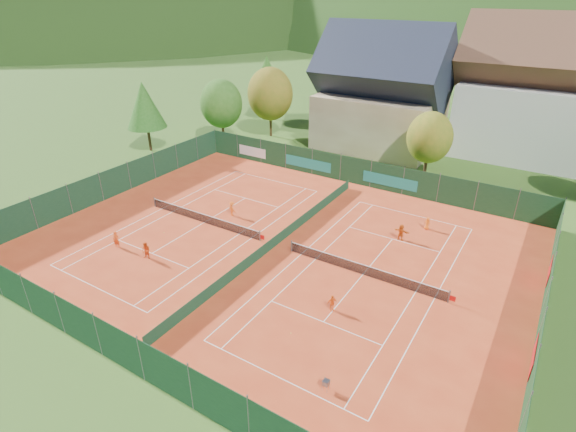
# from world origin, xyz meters

# --- Properties ---
(ground) EXTENTS (600.00, 600.00, 0.00)m
(ground) POSITION_xyz_m (0.00, 0.00, -0.02)
(ground) COLOR #30561B
(ground) RESTS_ON ground
(clay_pad) EXTENTS (40.00, 32.00, 0.01)m
(clay_pad) POSITION_xyz_m (0.00, 0.00, 0.01)
(clay_pad) COLOR #BD3B1B
(clay_pad) RESTS_ON ground
(court_markings_left) EXTENTS (11.03, 23.83, 0.00)m
(court_markings_left) POSITION_xyz_m (-8.00, 0.00, 0.01)
(court_markings_left) COLOR white
(court_markings_left) RESTS_ON ground
(court_markings_right) EXTENTS (11.03, 23.83, 0.00)m
(court_markings_right) POSITION_xyz_m (8.00, 0.00, 0.01)
(court_markings_right) COLOR white
(court_markings_right) RESTS_ON ground
(tennis_net_left) EXTENTS (13.30, 0.10, 1.02)m
(tennis_net_left) POSITION_xyz_m (-7.85, 0.00, 0.51)
(tennis_net_left) COLOR #59595B
(tennis_net_left) RESTS_ON ground
(tennis_net_right) EXTENTS (13.30, 0.10, 1.02)m
(tennis_net_right) POSITION_xyz_m (8.15, 0.00, 0.51)
(tennis_net_right) COLOR #59595B
(tennis_net_right) RESTS_ON ground
(court_divider) EXTENTS (0.03, 28.80, 1.00)m
(court_divider) POSITION_xyz_m (0.00, 0.00, 0.50)
(court_divider) COLOR #153A24
(court_divider) RESTS_ON ground
(fence_north) EXTENTS (40.00, 0.10, 3.00)m
(fence_north) POSITION_xyz_m (-0.46, 15.99, 1.47)
(fence_north) COLOR #153B20
(fence_north) RESTS_ON ground
(fence_south) EXTENTS (40.00, 0.04, 3.00)m
(fence_south) POSITION_xyz_m (0.00, -16.00, 1.50)
(fence_south) COLOR #13351E
(fence_south) RESTS_ON ground
(fence_west) EXTENTS (0.04, 32.00, 3.00)m
(fence_west) POSITION_xyz_m (-20.00, 0.00, 1.50)
(fence_west) COLOR #133620
(fence_west) RESTS_ON ground
(fence_east) EXTENTS (0.09, 32.00, 3.00)m
(fence_east) POSITION_xyz_m (20.00, 0.05, 1.48)
(fence_east) COLOR #123318
(fence_east) RESTS_ON ground
(chalet) EXTENTS (16.20, 12.00, 16.00)m
(chalet) POSITION_xyz_m (-3.00, 30.00, 6.62)
(chalet) COLOR beige
(chalet) RESTS_ON ground
(hotel_block_a) EXTENTS (21.60, 11.00, 17.25)m
(hotel_block_a) POSITION_xyz_m (16.00, 36.00, 7.38)
(hotel_block_a) COLOR silver
(hotel_block_a) RESTS_ON ground
(tree_west_front) EXTENTS (5.72, 5.72, 8.69)m
(tree_west_front) POSITION_xyz_m (-22.00, 20.00, 5.39)
(tree_west_front) COLOR #4A2F1A
(tree_west_front) RESTS_ON ground
(tree_west_mid) EXTENTS (6.44, 6.44, 9.78)m
(tree_west_mid) POSITION_xyz_m (-18.00, 26.00, 6.07)
(tree_west_mid) COLOR #433018
(tree_west_mid) RESTS_ON ground
(tree_west_back) EXTENTS (5.60, 5.60, 10.00)m
(tree_west_back) POSITION_xyz_m (-24.00, 34.00, 6.74)
(tree_west_back) COLOR #412617
(tree_west_back) RESTS_ON ground
(tree_center) EXTENTS (5.01, 5.01, 7.60)m
(tree_center) POSITION_xyz_m (6.00, 22.00, 4.72)
(tree_center) COLOR #442A18
(tree_center) RESTS_ON ground
(tree_west_side) EXTENTS (5.04, 5.04, 9.00)m
(tree_west_side) POSITION_xyz_m (-28.00, 12.00, 6.06)
(tree_west_side) COLOR #442A18
(tree_west_side) RESTS_ON ground
(ball_hopper) EXTENTS (0.34, 0.34, 0.80)m
(ball_hopper) POSITION_xyz_m (10.73, -11.26, 0.56)
(ball_hopper) COLOR slate
(ball_hopper) RESTS_ON ground
(loose_ball_0) EXTENTS (0.07, 0.07, 0.07)m
(loose_ball_0) POSITION_xyz_m (-9.73, -3.36, 0.03)
(loose_ball_0) COLOR #CCD833
(loose_ball_0) RESTS_ON ground
(loose_ball_1) EXTENTS (0.07, 0.07, 0.07)m
(loose_ball_1) POSITION_xyz_m (6.76, -8.46, 0.03)
(loose_ball_1) COLOR #CCD833
(loose_ball_1) RESTS_ON ground
(player_left_near) EXTENTS (0.63, 0.54, 1.45)m
(player_left_near) POSITION_xyz_m (-11.25, -7.19, 0.72)
(player_left_near) COLOR #D14312
(player_left_near) RESTS_ON ground
(player_left_mid) EXTENTS (0.79, 0.66, 1.47)m
(player_left_mid) POSITION_xyz_m (-7.72, -7.13, 0.73)
(player_left_mid) COLOR #DB4513
(player_left_mid) RESTS_ON ground
(player_left_far) EXTENTS (1.07, 0.83, 1.46)m
(player_left_far) POSITION_xyz_m (-6.65, 2.56, 0.73)
(player_left_far) COLOR #F95C16
(player_left_far) RESTS_ON ground
(player_right_near) EXTENTS (0.68, 0.75, 1.23)m
(player_right_near) POSITION_xyz_m (7.90, -5.04, 0.62)
(player_right_near) COLOR orange
(player_right_near) RESTS_ON ground
(player_right_far_a) EXTENTS (0.63, 0.46, 1.17)m
(player_right_far_a) POSITION_xyz_m (9.97, 9.77, 0.59)
(player_right_far_a) COLOR orange
(player_right_far_a) RESTS_ON ground
(player_right_far_b) EXTENTS (1.40, 0.55, 1.48)m
(player_right_far_b) POSITION_xyz_m (8.59, 6.67, 0.74)
(player_right_far_b) COLOR #D55513
(player_right_far_b) RESTS_ON ground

